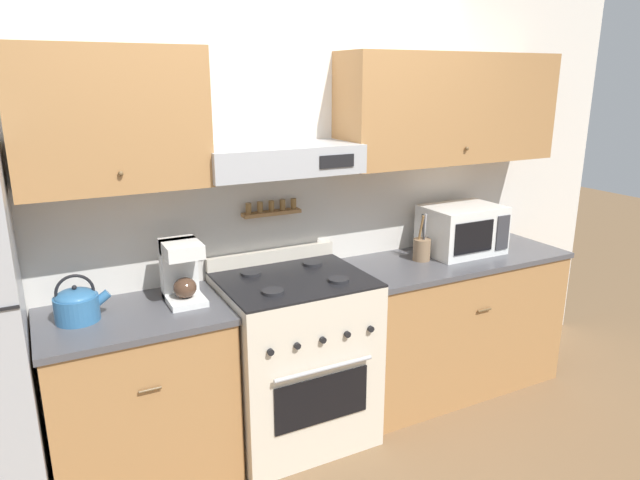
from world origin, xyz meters
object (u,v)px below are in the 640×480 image
Objects in this scene: stove_range at (295,358)px; utensil_crock at (422,248)px; coffee_maker at (181,270)px; tea_kettle at (77,304)px; microwave at (462,229)px.

utensil_crock is at bearing 4.55° from stove_range.
stove_range is at bearing -10.34° from coffee_maker.
microwave reaches higher than tea_kettle.
coffee_maker reaches higher than utensil_crock.
tea_kettle is 0.52× the size of microwave.
utensil_crock reaches higher than stove_range.
microwave is (1.22, 0.09, 0.57)m from stove_range.
microwave is (1.79, -0.02, -0.01)m from coffee_maker.
utensil_crock is at bearing -176.86° from microwave.
microwave is 0.33m from utensil_crock.
coffee_maker reaches higher than microwave.
stove_range is 1.18m from tea_kettle.
tea_kettle is 0.82× the size of coffee_maker.
stove_range is 2.11× the size of microwave.
tea_kettle is at bearing -180.00° from utensil_crock.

